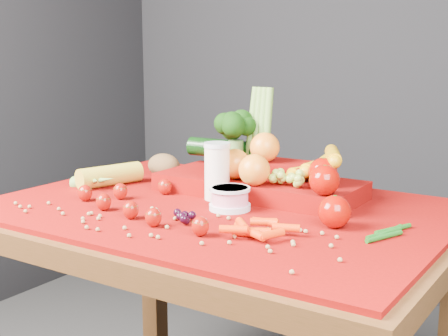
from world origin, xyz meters
The scene contains 12 objects.
table centered at (0.00, 0.00, 0.66)m, with size 1.10×0.80×0.75m.
red_cloth centered at (0.00, 0.00, 0.76)m, with size 1.05×0.75×0.01m, color #760603.
milk_glass centered at (-0.04, 0.05, 0.84)m, with size 0.07×0.07×0.14m.
yogurt_bowl centered at (0.04, -0.02, 0.79)m, with size 0.10×0.10×0.05m.
strawberry_scatter centered at (-0.13, -0.15, 0.79)m, with size 0.44×0.28×0.04m.
dark_grape_cluster centered at (0.01, -0.16, 0.78)m, with size 0.06×0.05×0.03m, color black, non-canonical shape.
soybean_scatter centered at (0.00, -0.20, 0.77)m, with size 0.84×0.24×0.01m, color #9E7944, non-canonical shape.
corn_ear centered at (-0.38, -0.01, 0.78)m, with size 0.23×0.26×0.06m.
potato centered at (-0.31, 0.18, 0.80)m, with size 0.10×0.07×0.07m, color #513C1D.
baby_carrot_pile centered at (0.20, -0.16, 0.78)m, with size 0.17×0.17×0.03m, color red, non-canonical shape.
green_bean_pile centered at (0.40, -0.01, 0.77)m, with size 0.14×0.12×0.01m, color #134F12, non-canonical shape.
produce_mound centered at (0.03, 0.16, 0.82)m, with size 0.59×0.36×0.27m.
Camera 1 is at (0.79, -1.19, 1.13)m, focal length 50.00 mm.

